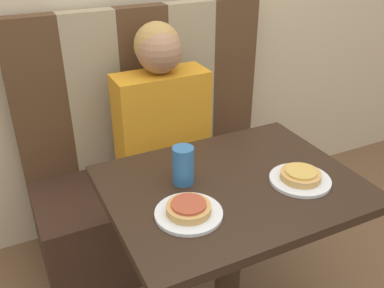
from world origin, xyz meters
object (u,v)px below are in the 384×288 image
at_px(person, 161,104).
at_px(plate_left, 189,213).
at_px(plate_right, 300,180).
at_px(drinking_cup, 183,165).
at_px(pizza_right, 301,175).
at_px(pizza_left, 189,208).

distance_m(person, plate_left, 0.78).
height_order(plate_right, drinking_cup, drinking_cup).
xyz_separation_m(plate_right, pizza_right, (-0.00, 0.00, 0.02)).
bearing_deg(pizza_right, drinking_cup, 154.62).
height_order(plate_left, drinking_cup, drinking_cup).
distance_m(plate_left, pizza_right, 0.43).
height_order(pizza_right, drinking_cup, drinking_cup).
xyz_separation_m(plate_left, pizza_right, (0.43, 0.00, 0.02)).
bearing_deg(drinking_cup, plate_right, -25.38).
bearing_deg(plate_left, plate_right, 0.00).
bearing_deg(pizza_right, plate_right, -45.00).
relative_size(plate_left, pizza_left, 1.52).
bearing_deg(pizza_left, person, 73.80).
bearing_deg(pizza_right, plate_left, -180.00).
bearing_deg(person, drinking_cup, -105.02).
xyz_separation_m(pizza_right, drinking_cup, (-0.37, 0.18, 0.04)).
height_order(person, plate_left, person).
relative_size(pizza_left, pizza_right, 1.00).
distance_m(plate_left, plate_right, 0.43).
bearing_deg(pizza_left, pizza_right, 0.00).
xyz_separation_m(plate_right, pizza_left, (-0.43, 0.00, 0.02)).
relative_size(person, plate_left, 3.45).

